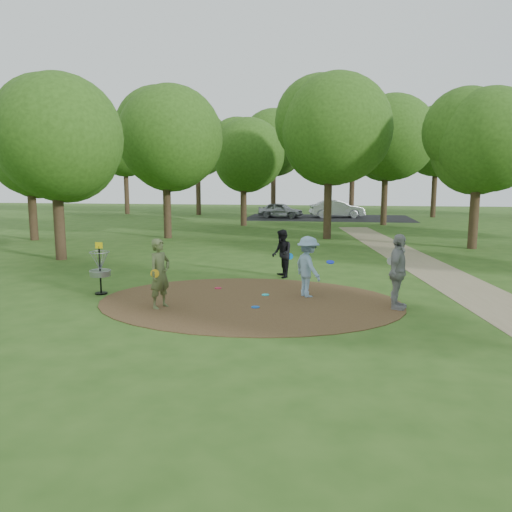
# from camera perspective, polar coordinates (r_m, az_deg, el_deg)

# --- Properties ---
(ground) EXTENTS (100.00, 100.00, 0.00)m
(ground) POSITION_cam_1_polar(r_m,az_deg,el_deg) (13.86, -0.73, -5.26)
(ground) COLOR #2D5119
(ground) RESTS_ON ground
(dirt_clearing) EXTENTS (8.40, 8.40, 0.02)m
(dirt_clearing) POSITION_cam_1_polar(r_m,az_deg,el_deg) (13.86, -0.73, -5.22)
(dirt_clearing) COLOR #47301C
(dirt_clearing) RESTS_ON ground
(footpath) EXTENTS (7.55, 39.89, 0.01)m
(footpath) POSITION_cam_1_polar(r_m,az_deg,el_deg) (16.23, 23.85, -3.91)
(footpath) COLOR #8C7A5B
(footpath) RESTS_ON ground
(parking_lot) EXTENTS (14.00, 8.00, 0.01)m
(parking_lot) POSITION_cam_1_polar(r_m,az_deg,el_deg) (43.40, 8.27, 4.34)
(parking_lot) COLOR black
(parking_lot) RESTS_ON ground
(player_observer_with_disc) EXTENTS (0.69, 0.80, 1.84)m
(player_observer_with_disc) POSITION_cam_1_polar(r_m,az_deg,el_deg) (13.26, -10.92, -1.99)
(player_observer_with_disc) COLOR #58643A
(player_observer_with_disc) RESTS_ON ground
(player_throwing_with_disc) EXTENTS (1.33, 1.31, 1.76)m
(player_throwing_with_disc) POSITION_cam_1_polar(r_m,az_deg,el_deg) (14.33, 5.96, -1.24)
(player_throwing_with_disc) COLOR #80A1BF
(player_throwing_with_disc) RESTS_ON ground
(player_walking_with_disc) EXTENTS (0.85, 0.96, 1.65)m
(player_walking_with_disc) POSITION_cam_1_polar(r_m,az_deg,el_deg) (17.10, 2.97, 0.27)
(player_walking_with_disc) COLOR black
(player_walking_with_disc) RESTS_ON ground
(player_waiting_with_disc) EXTENTS (0.83, 1.25, 1.98)m
(player_waiting_with_disc) POSITION_cam_1_polar(r_m,az_deg,el_deg) (13.41, 15.91, -1.77)
(player_waiting_with_disc) COLOR gray
(player_waiting_with_disc) RESTS_ON ground
(disc_ground_cyan) EXTENTS (0.22, 0.22, 0.02)m
(disc_ground_cyan) POSITION_cam_1_polar(r_m,az_deg,el_deg) (14.56, 1.09, -4.45)
(disc_ground_cyan) COLOR #1BCBDB
(disc_ground_cyan) RESTS_ON dirt_clearing
(disc_ground_blue) EXTENTS (0.22, 0.22, 0.02)m
(disc_ground_blue) POSITION_cam_1_polar(r_m,az_deg,el_deg) (13.20, -0.07, -5.85)
(disc_ground_blue) COLOR blue
(disc_ground_blue) RESTS_ON dirt_clearing
(disc_ground_red) EXTENTS (0.22, 0.22, 0.02)m
(disc_ground_red) POSITION_cam_1_polar(r_m,az_deg,el_deg) (15.47, -4.36, -3.67)
(disc_ground_red) COLOR #BD123B
(disc_ground_red) RESTS_ON dirt_clearing
(car_left) EXTENTS (4.07, 2.35, 1.30)m
(car_left) POSITION_cam_1_polar(r_m,az_deg,el_deg) (43.02, 2.83, 5.25)
(car_left) COLOR #96999D
(car_left) RESTS_ON ground
(car_right) EXTENTS (4.81, 2.39, 1.52)m
(car_right) POSITION_cam_1_polar(r_m,az_deg,el_deg) (43.51, 9.23, 5.33)
(car_right) COLOR #A6A9AD
(car_right) RESTS_ON ground
(disc_golf_basket) EXTENTS (0.63, 0.63, 1.54)m
(disc_golf_basket) POSITION_cam_1_polar(r_m,az_deg,el_deg) (15.32, -17.42, -0.96)
(disc_golf_basket) COLOR black
(disc_golf_basket) RESTS_ON ground
(tree_ring) EXTENTS (36.95, 45.28, 9.04)m
(tree_ring) POSITION_cam_1_polar(r_m,az_deg,el_deg) (23.31, 8.66, 13.21)
(tree_ring) COLOR #332316
(tree_ring) RESTS_ON ground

